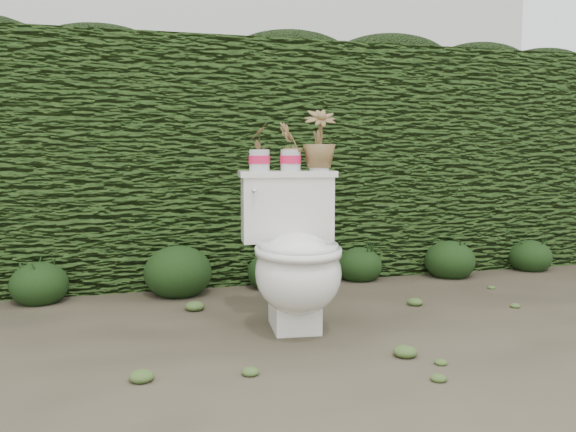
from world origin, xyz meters
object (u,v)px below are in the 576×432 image
object	(u,v)px
toilet	(295,259)
potted_plant_left	(259,148)
potted_plant_center	(291,148)
potted_plant_right	(319,141)

from	to	relation	value
toilet	potted_plant_left	distance (m)	0.61
toilet	potted_plant_center	world-z (taller)	potted_plant_center
potted_plant_left	potted_plant_right	world-z (taller)	potted_plant_right
potted_plant_left	potted_plant_right	bearing A→B (deg)	106.15
toilet	potted_plant_center	distance (m)	0.59
potted_plant_center	potted_plant_right	bearing A→B (deg)	156.51
potted_plant_left	potted_plant_right	distance (m)	0.32
toilet	potted_plant_right	size ratio (longest dim) A/B	2.55
toilet	potted_plant_right	distance (m)	0.64
potted_plant_right	potted_plant_center	bearing A→B (deg)	-177.32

